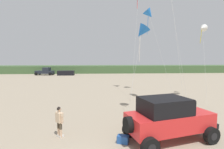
% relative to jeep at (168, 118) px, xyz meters
% --- Properties ---
extents(dune_ridge, '(90.00, 8.65, 2.17)m').
position_rel_jeep_xyz_m(dune_ridge, '(1.93, 46.63, -0.12)').
color(dune_ridge, '#426038').
rests_on(dune_ridge, ground_plane).
extents(jeep, '(5.02, 3.42, 2.26)m').
position_rel_jeep_xyz_m(jeep, '(0.00, 0.00, 0.00)').
color(jeep, red).
rests_on(jeep, ground_plane).
extents(person_watching, '(0.47, 0.49, 1.67)m').
position_rel_jeep_xyz_m(person_watching, '(-5.71, 0.79, -0.26)').
color(person_watching, '#DBB28E').
rests_on(person_watching, ground_plane).
extents(cooler_box, '(0.65, 0.54, 0.38)m').
position_rel_jeep_xyz_m(cooler_box, '(-2.37, -0.15, -1.01)').
color(cooler_box, '#23519E').
rests_on(cooler_box, ground_plane).
extents(distant_pickup, '(4.79, 2.85, 1.98)m').
position_rel_jeep_xyz_m(distant_pickup, '(-17.98, 38.80, -0.26)').
color(distant_pickup, '#1E232D').
rests_on(distant_pickup, ground_plane).
extents(distant_sedan, '(4.21, 1.71, 1.20)m').
position_rel_jeep_xyz_m(distant_sedan, '(-12.38, 37.72, -0.60)').
color(distant_sedan, black).
rests_on(distant_sedan, ground_plane).
extents(kite_black_sled, '(3.10, 3.61, 10.61)m').
position_rel_jeep_xyz_m(kite_black_sled, '(2.54, 13.24, 8.53)').
color(kite_black_sled, blue).
rests_on(kite_black_sled, ground_plane).
extents(kite_red_delta, '(2.09, 1.99, 6.94)m').
position_rel_jeep_xyz_m(kite_red_delta, '(-0.34, 4.74, 5.06)').
color(kite_red_delta, blue).
rests_on(kite_red_delta, ground_plane).
extents(kite_green_box, '(1.73, 3.91, 8.04)m').
position_rel_jeep_xyz_m(kite_green_box, '(7.54, 10.00, 6.32)').
color(kite_green_box, white).
rests_on(kite_green_box, ground_plane).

